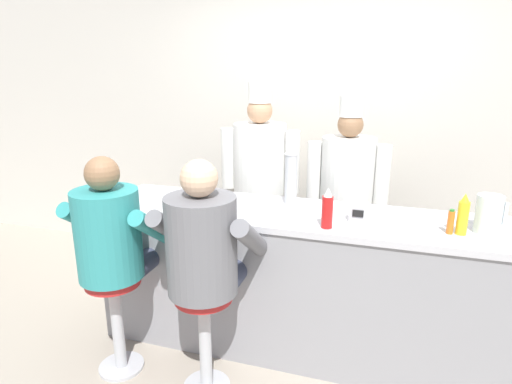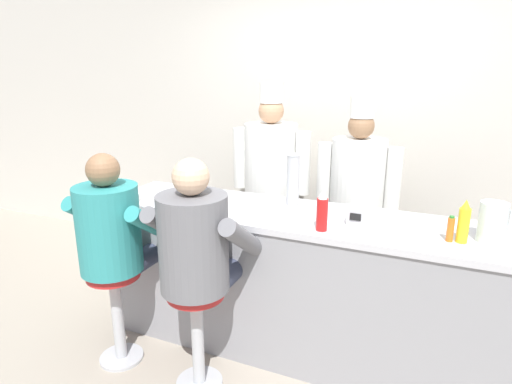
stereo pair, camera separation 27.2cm
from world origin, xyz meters
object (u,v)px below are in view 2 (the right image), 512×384
(cereal_bowl, at_px, (128,198))
(napkin_dispenser_chrome, at_px, (356,215))
(cook_in_whites_far, at_px, (357,194))
(hot_sauce_bottle_orange, at_px, (450,229))
(ketchup_bottle_red, at_px, (322,212))
(cup_stack_steel, at_px, (293,180))
(diner_seated_grey, at_px, (197,249))
(water_pitcher_clear, at_px, (492,222))
(cook_in_whites_near, at_px, (271,177))
(coffee_mug_tan, at_px, (186,204))
(breakfast_plate, at_px, (196,197))
(mustard_bottle_yellow, at_px, (464,222))
(diner_seated_teal, at_px, (113,235))

(cereal_bowl, distance_m, napkin_dispenser_chrome, 1.53)
(napkin_dispenser_chrome, distance_m, cook_in_whites_far, 0.89)
(cook_in_whites_far, bearing_deg, cereal_bowl, -143.33)
(hot_sauce_bottle_orange, bearing_deg, ketchup_bottle_red, -170.47)
(cup_stack_steel, distance_m, diner_seated_grey, 0.82)
(water_pitcher_clear, bearing_deg, napkin_dispenser_chrome, -177.66)
(water_pitcher_clear, bearing_deg, cook_in_whites_near, 151.51)
(water_pitcher_clear, relative_size, napkin_dispenser_chrome, 1.82)
(coffee_mug_tan, xyz_separation_m, diner_seated_grey, (0.26, -0.31, -0.14))
(breakfast_plate, bearing_deg, mustard_bottle_yellow, -4.13)
(coffee_mug_tan, height_order, diner_seated_grey, diner_seated_grey)
(breakfast_plate, xyz_separation_m, napkin_dispenser_chrome, (1.13, -0.08, 0.05))
(breakfast_plate, bearing_deg, cup_stack_steel, 11.78)
(coffee_mug_tan, height_order, diner_seated_teal, diner_seated_teal)
(cup_stack_steel, distance_m, cook_in_whites_near, 0.80)
(ketchup_bottle_red, height_order, napkin_dispenser_chrome, ketchup_bottle_red)
(mustard_bottle_yellow, xyz_separation_m, cereal_bowl, (-2.08, -0.12, -0.08))
(napkin_dispenser_chrome, relative_size, cook_in_whites_far, 0.07)
(hot_sauce_bottle_orange, bearing_deg, cup_stack_steel, 164.25)
(coffee_mug_tan, bearing_deg, water_pitcher_clear, 6.80)
(water_pitcher_clear, xyz_separation_m, napkin_dispenser_chrome, (-0.69, -0.03, -0.05))
(cup_stack_steel, distance_m, diner_seated_teal, 1.19)
(water_pitcher_clear, relative_size, diner_seated_teal, 0.16)
(ketchup_bottle_red, distance_m, diner_seated_grey, 0.73)
(water_pitcher_clear, bearing_deg, cook_in_whites_far, 135.42)
(diner_seated_grey, bearing_deg, napkin_dispenser_chrome, 31.97)
(ketchup_bottle_red, height_order, coffee_mug_tan, ketchup_bottle_red)
(cereal_bowl, xyz_separation_m, napkin_dispenser_chrome, (1.52, 0.15, 0.03))
(napkin_dispenser_chrome, bearing_deg, cook_in_whites_far, 100.12)
(ketchup_bottle_red, xyz_separation_m, breakfast_plate, (-0.97, 0.24, -0.10))
(breakfast_plate, relative_size, cup_stack_steel, 0.68)
(diner_seated_teal, bearing_deg, ketchup_bottle_red, 15.18)
(water_pitcher_clear, xyz_separation_m, coffee_mug_tan, (-1.74, -0.21, -0.06))
(cook_in_whites_near, height_order, cook_in_whites_far, cook_in_whites_near)
(diner_seated_teal, bearing_deg, diner_seated_grey, 0.10)
(ketchup_bottle_red, distance_m, diner_seated_teal, 1.27)
(ketchup_bottle_red, bearing_deg, cook_in_whites_far, 89.53)
(cook_in_whites_far, bearing_deg, cup_stack_steel, -115.80)
(hot_sauce_bottle_orange, height_order, cook_in_whites_far, cook_in_whites_far)
(cereal_bowl, relative_size, coffee_mug_tan, 1.25)
(hot_sauce_bottle_orange, xyz_separation_m, napkin_dispenser_chrome, (-0.50, 0.05, -0.01))
(hot_sauce_bottle_orange, height_order, diner_seated_grey, diner_seated_grey)
(hot_sauce_bottle_orange, relative_size, coffee_mug_tan, 1.12)
(water_pitcher_clear, bearing_deg, ketchup_bottle_red, -167.58)
(cup_stack_steel, xyz_separation_m, diner_seated_grey, (-0.32, -0.71, -0.26))
(diner_seated_teal, relative_size, cook_in_whites_far, 0.83)
(breakfast_plate, relative_size, diner_seated_grey, 0.17)
(cook_in_whites_near, bearing_deg, water_pitcher_clear, -28.49)
(mustard_bottle_yellow, bearing_deg, cook_in_whites_far, 128.24)
(water_pitcher_clear, xyz_separation_m, cup_stack_steel, (-1.16, 0.19, 0.07))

